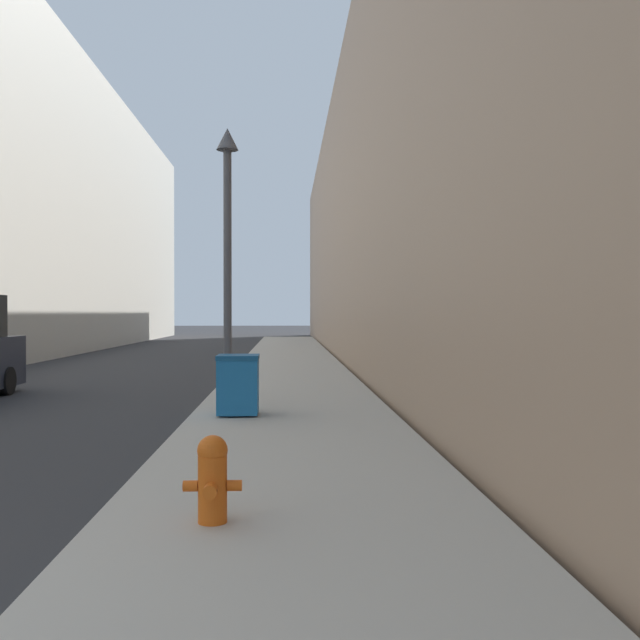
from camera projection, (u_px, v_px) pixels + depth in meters
name	position (u px, v px, depth m)	size (l,w,h in m)	color
sidewalk_right	(291.00, 372.00, 21.38)	(3.48, 60.00, 0.14)	#ADA89E
building_right_stone	(477.00, 222.00, 29.68)	(12.00, 60.00, 11.33)	#9E7F66
fire_hydrant	(212.00, 477.00, 5.82)	(0.48, 0.36, 0.72)	#D15614
trash_bin	(238.00, 384.00, 11.93)	(0.69, 0.71, 1.01)	#19609E
lamppost	(227.00, 240.00, 14.01)	(0.43, 0.43, 5.35)	#4C4C51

